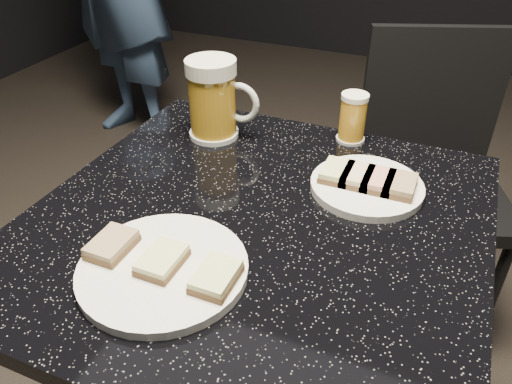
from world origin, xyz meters
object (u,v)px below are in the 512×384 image
beer_mug (214,99)px  plate_large (163,269)px  table (256,322)px  plate_small (367,186)px  chair (430,169)px  beer_tumbler (353,118)px

beer_mug → plate_large: bearing=-73.4°
table → beer_mug: (-0.18, 0.22, 0.32)m
plate_small → chair: 0.62m
beer_tumbler → chair: bearing=68.2°
plate_small → beer_mug: (-0.33, 0.08, 0.07)m
beer_tumbler → table: bearing=-103.2°
chair → beer_mug: bearing=-130.9°
plate_large → chair: (0.30, 0.86, -0.26)m
table → chair: (0.23, 0.70, -0.01)m
beer_tumbler → beer_mug: bearing=-161.2°
chair → plate_large: bearing=-109.0°
table → beer_mug: size_ratio=4.75×
plate_large → chair: 0.95m
plate_large → plate_small: bearing=55.8°
table → plate_large: bearing=-112.8°
chair → table: bearing=-108.1°
plate_small → beer_mug: size_ratio=1.21×
beer_mug → chair: 0.71m
plate_large → chair: chair is taller
plate_small → chair: bearing=81.2°
plate_large → plate_small: size_ratio=1.22×
plate_small → chair: chair is taller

